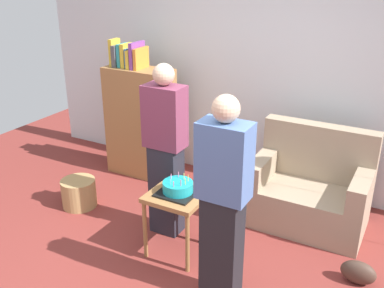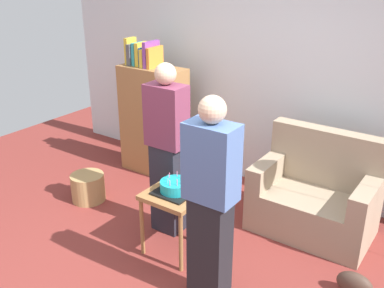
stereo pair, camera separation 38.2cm
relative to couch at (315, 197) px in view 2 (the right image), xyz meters
The scene contains 10 objects.
ground_plane 1.60m from the couch, 115.96° to the right, with size 8.00×8.00×0.00m, color maroon.
wall_back 1.38m from the couch, 136.70° to the left, with size 6.00×0.10×2.70m, color silver.
couch is the anchor object (origin of this frame).
bookshelf 2.11m from the couch, behind, with size 0.80×0.36×1.60m.
side_table 1.37m from the couch, 130.10° to the right, with size 0.48×0.48×0.59m.
birthday_cake 1.40m from the couch, 130.10° to the right, with size 0.32×0.32×0.16m.
person_blowing_candles 1.48m from the couch, 144.88° to the right, with size 0.36×0.22×1.63m.
person_holding_cake 1.51m from the couch, 101.97° to the right, with size 0.36×0.22×1.63m.
wicker_basket 2.37m from the couch, 158.58° to the right, with size 0.36×0.36×0.30m, color #A88451.
handbag 0.97m from the couch, 49.75° to the right, with size 0.28×0.14×0.20m, color #473328.
Camera 2 is at (1.83, -2.28, 2.42)m, focal length 41.34 mm.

